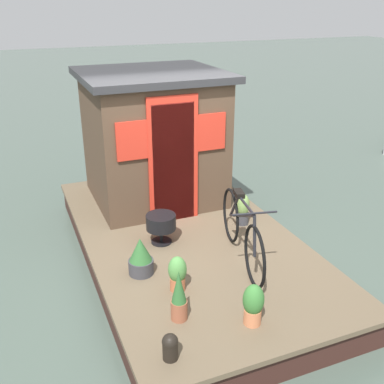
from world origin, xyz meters
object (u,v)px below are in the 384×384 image
(charcoal_grill, at_px, (161,223))
(potted_plant_rosemary, at_px, (179,297))
(potted_plant_lavender, at_px, (177,273))
(mooring_bollard, at_px, (170,346))
(potted_plant_geranium, at_px, (253,304))
(houseboat_cabin, at_px, (153,137))
(bicycle, at_px, (242,231))
(potted_plant_succulent, at_px, (243,209))
(potted_plant_basil, at_px, (141,257))

(charcoal_grill, bearing_deg, potted_plant_rosemary, 167.65)
(potted_plant_lavender, xyz_separation_m, mooring_bollard, (-0.95, 0.43, -0.08))
(potted_plant_geranium, xyz_separation_m, charcoal_grill, (1.88, 0.31, 0.05))
(potted_plant_rosemary, relative_size, charcoal_grill, 1.40)
(houseboat_cabin, xyz_separation_m, potted_plant_lavender, (-2.51, 0.57, -0.79))
(bicycle, height_order, potted_plant_succulent, bicycle)
(potted_plant_rosemary, height_order, charcoal_grill, potted_plant_rosemary)
(potted_plant_lavender, bearing_deg, potted_plant_succulent, -51.18)
(potted_plant_rosemary, height_order, potted_plant_lavender, potted_plant_rosemary)
(houseboat_cabin, height_order, mooring_bollard, houseboat_cabin)
(mooring_bollard, bearing_deg, potted_plant_geranium, -81.07)
(potted_plant_rosemary, bearing_deg, potted_plant_lavender, -18.90)
(houseboat_cabin, height_order, potted_plant_basil, houseboat_cabin)
(potted_plant_rosemary, bearing_deg, charcoal_grill, -12.35)
(potted_plant_succulent, height_order, mooring_bollard, potted_plant_succulent)
(potted_plant_geranium, bearing_deg, houseboat_cabin, -1.44)
(potted_plant_basil, bearing_deg, mooring_bollard, 173.88)
(potted_plant_succulent, height_order, potted_plant_geranium, potted_plant_succulent)
(potted_plant_succulent, xyz_separation_m, potted_plant_rosemary, (-1.60, 1.57, 0.04))
(potted_plant_rosemary, xyz_separation_m, potted_plant_lavender, (0.47, -0.16, -0.05))
(bicycle, distance_m, potted_plant_geranium, 1.20)
(potted_plant_rosemary, distance_m, potted_plant_basil, 0.94)
(houseboat_cabin, xyz_separation_m, potted_plant_rosemary, (-2.98, 0.73, -0.74))
(bicycle, height_order, mooring_bollard, bicycle)
(potted_plant_basil, xyz_separation_m, mooring_bollard, (-1.42, 0.15, -0.08))
(potted_plant_succulent, distance_m, mooring_bollard, 2.79)
(bicycle, distance_m, mooring_bollard, 1.86)
(potted_plant_rosemary, relative_size, potted_plant_geranium, 1.25)
(houseboat_cabin, bearing_deg, potted_plant_geranium, 178.56)
(potted_plant_succulent, bearing_deg, houseboat_cabin, 31.56)
(potted_plant_rosemary, bearing_deg, potted_plant_geranium, -117.92)
(potted_plant_lavender, bearing_deg, mooring_bollard, 155.74)
(bicycle, bearing_deg, potted_plant_rosemary, 124.71)
(potted_plant_rosemary, height_order, potted_plant_basil, potted_plant_rosemary)
(potted_plant_lavender, bearing_deg, potted_plant_geranium, -149.15)
(bicycle, distance_m, potted_plant_basil, 1.24)
(potted_plant_lavender, relative_size, charcoal_grill, 1.04)
(bicycle, height_order, potted_plant_lavender, bicycle)
(potted_plant_succulent, relative_size, mooring_bollard, 1.76)
(potted_plant_rosemary, bearing_deg, bicycle, -55.29)
(potted_plant_rosemary, distance_m, mooring_bollard, 0.57)
(potted_plant_basil, bearing_deg, potted_plant_lavender, -149.37)
(potted_plant_succulent, relative_size, potted_plant_basil, 1.00)
(potted_plant_rosemary, distance_m, potted_plant_lavender, 0.50)
(potted_plant_lavender, height_order, charcoal_grill, potted_plant_lavender)
(bicycle, relative_size, potted_plant_succulent, 3.75)
(houseboat_cabin, height_order, charcoal_grill, houseboat_cabin)
(potted_plant_succulent, bearing_deg, bicycle, 150.57)
(potted_plant_lavender, height_order, mooring_bollard, potted_plant_lavender)
(potted_plant_lavender, distance_m, potted_plant_geranium, 0.94)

